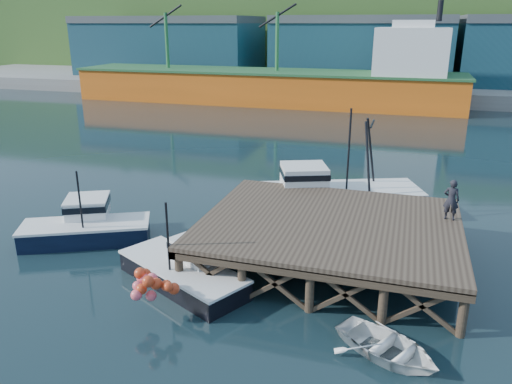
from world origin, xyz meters
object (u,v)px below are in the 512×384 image
at_px(boat_navy, 87,225).
at_px(dinghy, 387,347).
at_px(boat_black, 187,267).
at_px(trawler, 335,193).
at_px(dockworker, 451,200).

relative_size(boat_navy, dinghy, 1.82).
bearing_deg(boat_black, boat_navy, -173.37).
bearing_deg(boat_navy, dinghy, -45.14).
distance_m(boat_black, trawler, 11.60).
xyz_separation_m(boat_black, trawler, (4.97, 10.47, 0.59)).
relative_size(boat_navy, boat_black, 1.00).
bearing_deg(dinghy, trawler, 46.15).
relative_size(boat_black, trawler, 0.68).
bearing_deg(dockworker, boat_black, 34.84).
distance_m(boat_navy, dockworker, 18.57).
xyz_separation_m(boat_black, dinghy, (8.84, -2.76, -0.35)).
bearing_deg(boat_navy, trawler, 6.60).
relative_size(trawler, dockworker, 5.16).
distance_m(boat_navy, trawler, 14.36).
height_order(trawler, dinghy, trawler).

